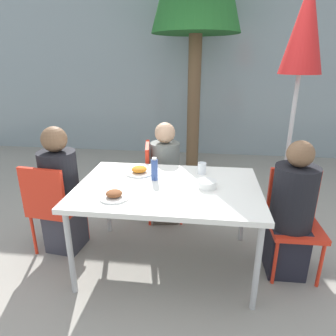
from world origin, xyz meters
The scene contains 15 objects.
ground_plane centered at (0.00, 0.00, 0.00)m, with size 24.00×24.00×0.00m, color gray.
building_facade centered at (0.00, 3.42, 1.50)m, with size 10.00×0.20×3.00m.
dining_table centered at (0.00, 0.00, 0.68)m, with size 1.45×1.00×0.73m.
chair_left centered at (-1.04, 0.04, 0.49)m, with size 0.44×0.44×0.85m.
person_left centered at (-0.98, 0.12, 0.55)m, with size 0.32×0.32×1.16m.
chair_right centered at (1.03, 0.10, 0.49)m, with size 0.41×0.41×0.85m.
person_right centered at (0.98, 0.02, 0.53)m, with size 0.33×0.33×1.13m.
chair_far centered at (-0.21, 0.79, 0.49)m, with size 0.46×0.46×0.85m.
person_far centered at (-0.13, 0.75, 0.52)m, with size 0.31×0.31×1.09m.
closed_umbrella centered at (1.15, 0.97, 1.86)m, with size 0.40×0.40×2.39m.
plate_0 centered at (-0.36, -0.28, 0.76)m, with size 0.22×0.22×0.06m.
plate_1 centered at (-0.28, 0.24, 0.76)m, with size 0.24×0.24×0.07m.
bottle centered at (-0.13, 0.11, 0.83)m, with size 0.06×0.06×0.19m.
drinking_cup centered at (0.26, 0.30, 0.79)m, with size 0.07×0.07×0.10m.
salad_bowl centered at (0.31, 0.00, 0.76)m, with size 0.15×0.15×0.06m.
Camera 1 is at (0.28, -2.18, 1.69)m, focal length 32.00 mm.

